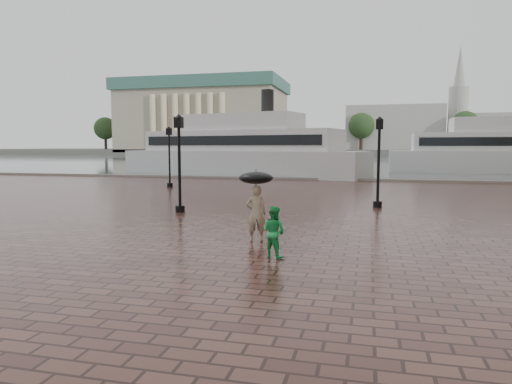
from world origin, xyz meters
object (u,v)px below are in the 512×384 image
street_lamps (233,159)px  ferry_far (510,150)px  child_pedestrian (274,232)px  ferry_near (241,150)px  adult_pedestrian (256,213)px

street_lamps → ferry_far: size_ratio=0.58×
child_pedestrian → ferry_far: bearing=-87.0°
ferry_near → street_lamps: bearing=-60.7°
adult_pedestrian → ferry_near: ferry_near is taller
street_lamps → adult_pedestrian: bearing=-69.7°
ferry_far → child_pedestrian: bearing=-110.0°
child_pedestrian → street_lamps: bearing=-43.9°
child_pedestrian → ferry_far: (18.10, 45.29, 1.89)m
child_pedestrian → ferry_near: (-10.82, 34.85, 1.93)m
ferry_near → ferry_far: ferry_near is taller
adult_pedestrian → ferry_near: size_ratio=0.07×
street_lamps → adult_pedestrian: size_ratio=8.49×
ferry_near → ferry_far: (28.92, 10.44, -0.04)m
child_pedestrian → adult_pedestrian: bearing=-38.6°
child_pedestrian → ferry_near: size_ratio=0.05×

